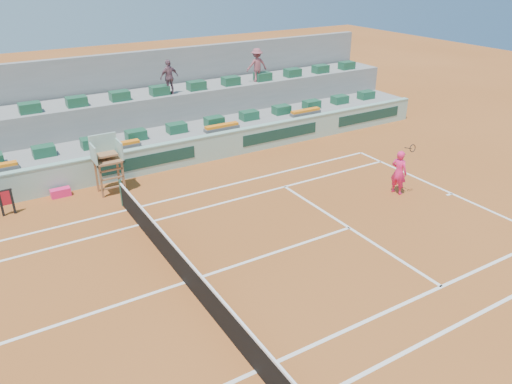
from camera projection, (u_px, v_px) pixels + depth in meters
ground at (185, 283)px, 14.88m from camera, size 90.00×90.00×0.00m
seating_tier_lower at (89, 154)px, 22.89m from camera, size 36.00×4.00×1.20m
seating_tier_upper at (78, 130)px, 23.83m from camera, size 36.00×2.40×2.60m
stadium_back_wall at (68, 104)px, 24.68m from camera, size 36.00×0.40×4.40m
player_bag at (61, 193)px, 20.14m from camera, size 0.77×0.34×0.34m
spectator_mid at (169, 77)px, 24.42m from camera, size 1.04×0.56×1.70m
spectator_right at (257, 65)px, 26.91m from camera, size 1.23×0.82×1.78m
court_lines at (185, 282)px, 14.88m from camera, size 23.89×11.09×0.01m
tennis_net at (184, 268)px, 14.65m from camera, size 0.10×11.97×1.10m
advertising_hoarding at (103, 169)px, 21.19m from camera, size 36.00×0.34×1.26m
umpire_chair at (107, 156)px, 20.01m from camera, size 1.10×0.90×2.40m
seat_row_lower at (92, 143)px, 21.85m from camera, size 32.90×0.60×0.44m
seat_row_upper at (77, 101)px, 22.71m from camera, size 32.90×0.60×0.44m
flower_planters at (61, 157)px, 20.56m from camera, size 26.80×0.36×0.28m
towel_rack at (6, 200)px, 18.53m from camera, size 0.53×0.09×1.03m
tennis_player at (399, 172)px, 20.12m from camera, size 0.60×0.94×2.28m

